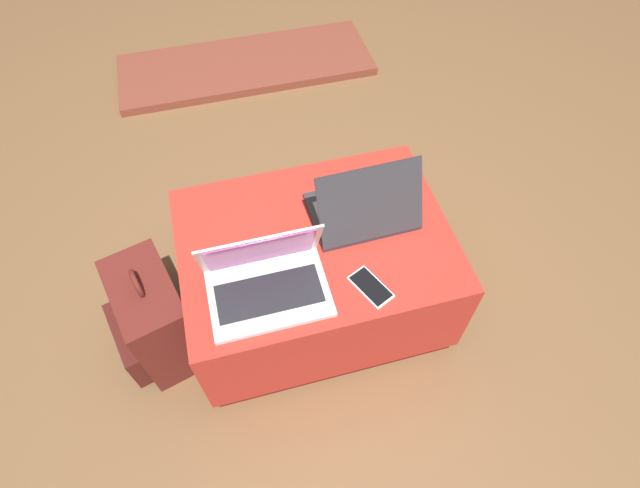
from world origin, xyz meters
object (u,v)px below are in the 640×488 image
object	(u,v)px
laptop_far	(364,208)
cell_phone	(371,287)
backpack	(154,320)
laptop_near	(266,279)

from	to	relation	value
laptop_far	cell_phone	distance (m)	0.27
cell_phone	backpack	size ratio (longest dim) A/B	0.33
laptop_near	laptop_far	size ratio (longest dim) A/B	1.04
laptop_near	laptop_far	distance (m)	0.40
laptop_far	cell_phone	world-z (taller)	laptop_far
backpack	cell_phone	bearing A→B (deg)	58.99
laptop_far	backpack	xyz separation A→B (m)	(-0.76, -0.07, -0.28)
laptop_far	cell_phone	bearing A→B (deg)	75.61
laptop_far	backpack	world-z (taller)	laptop_far
laptop_far	backpack	distance (m)	0.81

